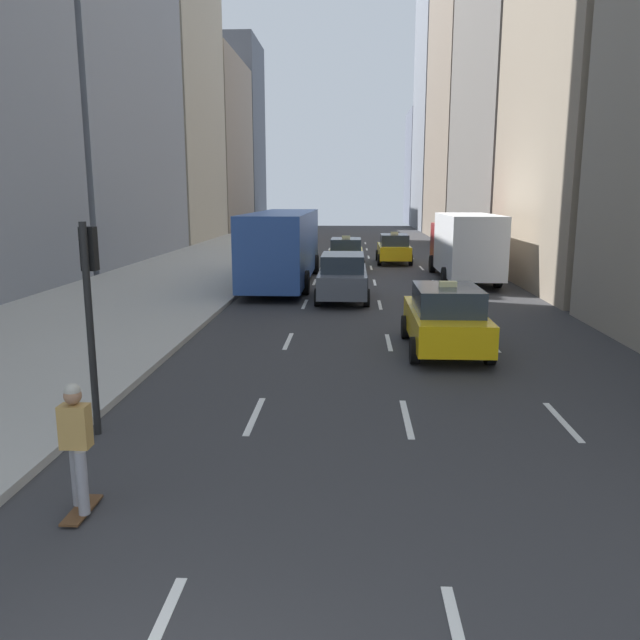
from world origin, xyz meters
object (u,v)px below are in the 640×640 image
Objects in this scene: taxi_second at (346,254)px; skateboarder at (76,443)px; traffic_light_pole at (90,294)px; box_truck at (464,245)px; taxi_lead at (445,318)px; taxi_third at (394,248)px; city_bus at (283,245)px; sedan_black_near at (343,276)px.

taxi_second reaches higher than skateboarder.
traffic_light_pole is (-0.89, 2.77, 1.45)m from skateboarder.
box_truck is at bearing 68.97° from skateboarder.
taxi_lead reaches higher than skateboarder.
traffic_light_pole is (-3.95, -23.67, 1.53)m from taxi_second.
box_truck is 24.14m from skateboarder.
taxi_third is 8.15m from box_truck.
taxi_third is (0.00, 21.31, 0.00)m from taxi_lead.
taxi_lead is 1.00× the size of taxi_third.
box_truck is (2.80, -7.61, 0.83)m from taxi_third.
taxi_third is at bearing 110.19° from box_truck.
taxi_third is 0.38× the size of city_bus.
box_truck is 21.95m from traffic_light_pole.
taxi_second is (-2.80, 17.62, 0.00)m from taxi_lead.
taxi_lead is 9.19m from traffic_light_pole.
traffic_light_pole reaches higher than box_truck.
sedan_black_near is 8.06m from box_truck.
city_bus is 18.50m from traffic_light_pole.
skateboarder is 0.48× the size of traffic_light_pole.
skateboarder is (-5.86, -30.13, 0.08)m from taxi_third.
taxi_third is at bearing 57.77° from city_bus.
skateboarder is 3.25m from traffic_light_pole.
city_bus reaches higher than taxi_third.
city_bus is (-5.61, 12.41, 0.91)m from taxi_lead.
box_truck reaches higher than taxi_third.
traffic_light_pole reaches higher than skateboarder.
city_bus reaches higher than box_truck.
taxi_lead is 17.84m from taxi_second.
taxi_lead is at bearing -80.97° from taxi_second.
taxi_lead is at bearing -101.55° from box_truck.
sedan_black_near is (-2.80, 7.95, 0.04)m from taxi_lead.
taxi_lead is at bearing -65.66° from city_bus.
sedan_black_near is 14.62m from traffic_light_pole.
box_truck is 4.81× the size of skateboarder.
taxi_third is 28.22m from traffic_light_pole.
taxi_lead is at bearing 41.86° from traffic_light_pole.
traffic_light_pole is at bearing 107.87° from skateboarder.
traffic_light_pole is (-1.14, -18.46, 0.62)m from city_bus.
taxi_third is at bearing 78.17° from sedan_black_near.
taxi_lead is at bearing -90.00° from taxi_third.
taxi_second is at bearing 99.03° from taxi_lead.
taxi_lead reaches higher than sedan_black_near.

